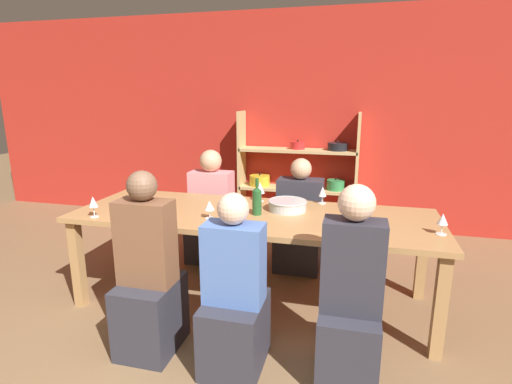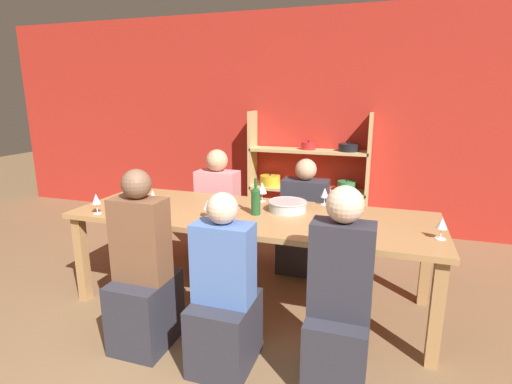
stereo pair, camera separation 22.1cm
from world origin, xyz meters
name	(u,v)px [view 1 (the left image)]	position (x,y,z in m)	size (l,w,h in m)	color
wall_back_red	(283,121)	(0.00, 3.83, 1.35)	(8.80, 0.06, 2.70)	red
shelf_unit	(297,184)	(0.23, 3.63, 0.57)	(1.50, 0.30, 1.48)	tan
dining_table	(253,222)	(0.18, 1.64, 0.70)	(2.86, 0.98, 0.77)	#AD7F4C
mixing_bowl	(288,205)	(0.43, 1.79, 0.82)	(0.32, 0.32, 0.08)	#B7BABC
wine_bottle_green	(257,200)	(0.22, 1.61, 0.89)	(0.07, 0.07, 0.29)	#1E4C23
wine_glass_red_a	(209,206)	(-0.10, 1.42, 0.87)	(0.08, 0.08, 0.14)	white
wine_glass_red_b	(152,199)	(-0.58, 1.42, 0.90)	(0.08, 0.08, 0.18)	white
wine_glass_empty_a	(93,202)	(-0.98, 1.24, 0.89)	(0.07, 0.07, 0.16)	white
wine_glass_red_c	(166,206)	(-0.42, 1.33, 0.88)	(0.07, 0.07, 0.15)	white
wine_glass_white_a	(260,188)	(0.15, 2.01, 0.89)	(0.08, 0.08, 0.17)	white
wine_glass_red_d	(443,220)	(1.54, 1.48, 0.87)	(0.07, 0.07, 0.15)	white
wine_glass_white_b	(322,192)	(0.68, 2.07, 0.87)	(0.07, 0.07, 0.15)	white
person_near_a	(235,305)	(0.28, 0.82, 0.42)	(0.36, 0.45, 1.14)	#2D2D38
person_far_a	(212,219)	(-0.48, 2.44, 0.42)	(0.43, 0.54, 1.15)	#2D2D38
person_near_b	(350,310)	(0.97, 0.88, 0.46)	(0.35, 0.44, 1.22)	#2D2D38
person_far_b	(299,228)	(0.44, 2.46, 0.39)	(0.44, 0.55, 1.10)	#2D2D38
person_near_c	(149,286)	(-0.33, 0.85, 0.46)	(0.36, 0.44, 1.24)	#2D2D38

